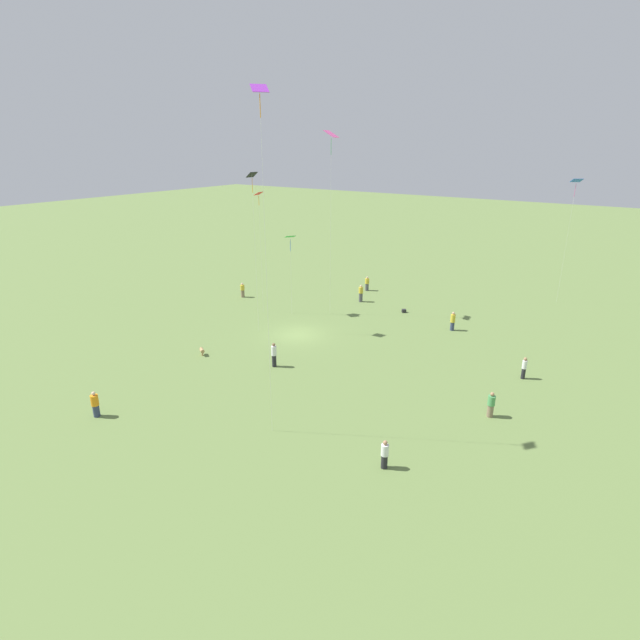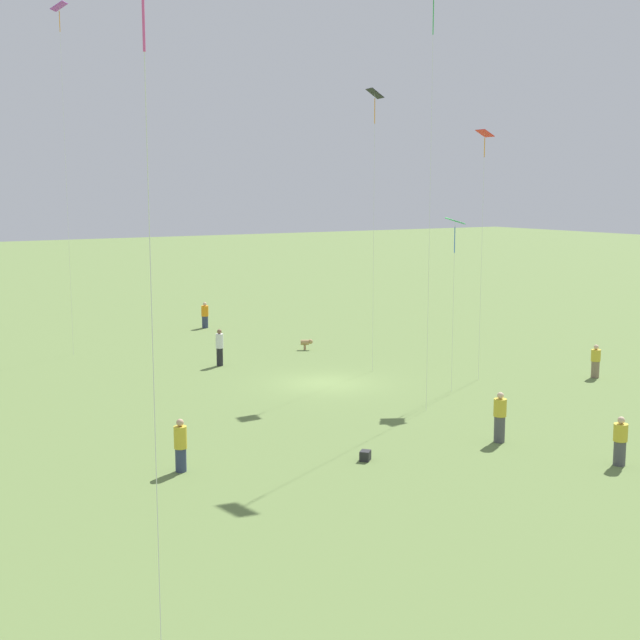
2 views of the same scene
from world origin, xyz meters
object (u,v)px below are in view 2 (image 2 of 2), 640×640
person_5 (181,446)px  person_6 (500,418)px  kite_0 (455,226)px  kite_3 (434,2)px  kite_4 (60,33)px  person_3 (205,315)px  person_7 (620,442)px  kite_5 (484,150)px  person_8 (220,347)px  kite_1 (375,111)px  picnic_bag_0 (365,456)px  person_0 (596,362)px  dog_0 (306,343)px

person_5 → person_6: 11.35m
kite_0 → kite_3: 9.44m
person_6 → kite_4: size_ratio=0.10×
person_3 → person_7: bearing=55.9°
person_5 → kite_5: 20.67m
person_8 → kite_1: size_ratio=0.14×
kite_0 → kite_1: size_ratio=0.57×
kite_0 → kite_4: kite_4 is taller
kite_1 → picnic_bag_0: (-11.91, 8.55, -12.43)m
person_5 → kite_5: kite_5 is taller
person_6 → kite_4: kite_4 is taller
person_3 → person_7: person_3 is taller
person_8 → kite_3: 19.96m
person_8 → kite_5: kite_5 is taller
person_0 → dog_0: 15.72m
person_7 → picnic_bag_0: bearing=-158.6°
person_6 → person_8: person_8 is taller
person_8 → dog_0: bearing=-54.7°
person_7 → kite_5: (12.36, -4.84, 9.89)m
person_6 → person_7: bearing=-143.5°
person_8 → kite_1: 14.02m
person_8 → person_6: bearing=-150.6°
person_0 → person_3: person_3 is taller
person_0 → person_8: size_ratio=0.85×
dog_0 → person_8: bearing=-44.2°
kite_0 → kite_3: bearing=-151.6°
kite_5 → picnic_bag_0: (-7.62, 11.65, -10.51)m
kite_0 → picnic_bag_0: size_ratio=15.23×
kite_5 → person_8: bearing=89.8°
kite_0 → dog_0: kite_0 is taller
person_0 → picnic_bag_0: bearing=26.0°
kite_1 → kite_3: bearing=-143.7°
person_5 → person_8: 17.04m
person_5 → kite_4: bearing=17.3°
person_6 → person_0: bearing=-47.2°
person_8 → kite_3: bearing=-144.6°
person_5 → person_7: (-6.86, -12.50, -0.06)m
kite_5 → picnic_bag_0: bearing=169.0°
kite_0 → kite_1: 7.63m
person_3 → person_6: (-29.42, 1.75, 0.08)m
person_3 → kite_4: size_ratio=0.09×
kite_4 → kite_1: bearing=126.1°
dog_0 → person_6: bearing=21.4°
person_5 → person_0: bearing=-57.9°
kite_5 → dog_0: 15.29m
person_8 → kite_3: size_ratio=0.11×
person_8 → kite_0: 13.90m
person_0 → kite_4: kite_4 is taller
kite_1 → person_7: bearing=-130.7°
person_3 → dog_0: size_ratio=2.48×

